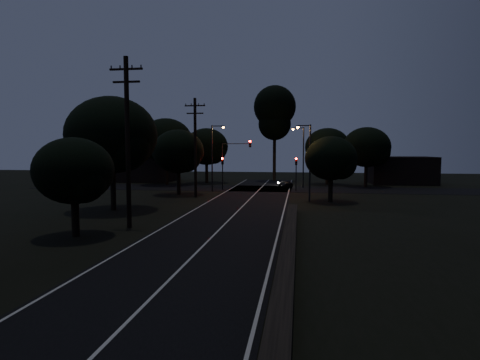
% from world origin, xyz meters
% --- Properties ---
extents(ground, '(160.00, 160.00, 0.00)m').
position_xyz_m(ground, '(0.00, 0.00, 0.00)').
color(ground, black).
extents(road_surface, '(60.00, 70.00, 0.03)m').
position_xyz_m(road_surface, '(0.00, 31.12, 0.01)').
color(road_surface, black).
rests_on(road_surface, ground).
extents(retaining_wall, '(6.93, 26.00, 1.60)m').
position_xyz_m(retaining_wall, '(7.74, 3.00, 0.62)').
color(retaining_wall, black).
rests_on(retaining_wall, ground).
extents(utility_pole_mid, '(2.20, 0.30, 11.00)m').
position_xyz_m(utility_pole_mid, '(-6.00, 15.00, 5.74)').
color(utility_pole_mid, black).
rests_on(utility_pole_mid, ground).
extents(utility_pole_far, '(2.20, 0.30, 10.50)m').
position_xyz_m(utility_pole_far, '(-6.00, 32.00, 5.48)').
color(utility_pole_far, black).
rests_on(utility_pole_far, ground).
extents(tree_left_b, '(4.57, 4.57, 5.81)m').
position_xyz_m(tree_left_b, '(-7.84, 11.91, 3.76)').
color(tree_left_b, black).
rests_on(tree_left_b, ground).
extents(tree_left_c, '(7.51, 7.51, 9.49)m').
position_xyz_m(tree_left_c, '(-10.23, 21.85, 6.14)').
color(tree_left_c, black).
rests_on(tree_left_c, ground).
extents(tree_left_d, '(5.77, 5.77, 7.33)m').
position_xyz_m(tree_left_d, '(-8.30, 33.88, 4.75)').
color(tree_left_d, black).
rests_on(tree_left_d, ground).
extents(tree_far_nw, '(6.55, 6.55, 8.30)m').
position_xyz_m(tree_far_nw, '(-8.77, 49.87, 5.37)').
color(tree_far_nw, black).
rests_on(tree_far_nw, ground).
extents(tree_far_w, '(7.48, 7.48, 9.54)m').
position_xyz_m(tree_far_w, '(-13.74, 45.85, 6.20)').
color(tree_far_w, black).
rests_on(tree_far_w, ground).
extents(tree_far_ne, '(6.47, 6.47, 8.18)m').
position_xyz_m(tree_far_ne, '(9.23, 49.87, 5.29)').
color(tree_far_ne, black).
rests_on(tree_far_ne, ground).
extents(tree_far_e, '(6.39, 6.39, 8.11)m').
position_xyz_m(tree_far_e, '(14.23, 46.87, 5.26)').
color(tree_far_e, black).
rests_on(tree_far_e, ground).
extents(tree_right_a, '(5.01, 5.01, 6.37)m').
position_xyz_m(tree_right_a, '(8.18, 29.90, 4.13)').
color(tree_right_a, black).
rests_on(tree_right_a, ground).
extents(tall_pine, '(6.70, 6.70, 15.23)m').
position_xyz_m(tall_pine, '(1.00, 55.00, 10.98)').
color(tall_pine, black).
rests_on(tall_pine, ground).
extents(building_left, '(10.00, 8.00, 4.40)m').
position_xyz_m(building_left, '(-20.00, 52.00, 2.20)').
color(building_left, black).
rests_on(building_left, ground).
extents(building_right, '(9.00, 7.00, 4.00)m').
position_xyz_m(building_right, '(20.00, 53.00, 2.00)').
color(building_right, black).
rests_on(building_right, ground).
extents(signal_left, '(0.28, 0.35, 4.10)m').
position_xyz_m(signal_left, '(-4.60, 39.99, 2.84)').
color(signal_left, black).
rests_on(signal_left, ground).
extents(signal_right, '(0.28, 0.35, 4.10)m').
position_xyz_m(signal_right, '(4.60, 39.99, 2.84)').
color(signal_right, black).
rests_on(signal_right, ground).
extents(signal_mast, '(3.70, 0.35, 6.25)m').
position_xyz_m(signal_mast, '(-2.91, 39.99, 4.34)').
color(signal_mast, black).
rests_on(signal_mast, ground).
extents(streetlight_a, '(1.66, 0.26, 8.00)m').
position_xyz_m(streetlight_a, '(-5.31, 38.00, 4.64)').
color(streetlight_a, black).
rests_on(streetlight_a, ground).
extents(streetlight_b, '(1.66, 0.26, 8.00)m').
position_xyz_m(streetlight_b, '(5.31, 44.00, 4.64)').
color(streetlight_b, black).
rests_on(streetlight_b, ground).
extents(streetlight_c, '(1.46, 0.26, 7.50)m').
position_xyz_m(streetlight_c, '(5.83, 30.00, 4.35)').
color(streetlight_c, black).
rests_on(streetlight_c, ground).
extents(car, '(2.20, 3.32, 1.05)m').
position_xyz_m(car, '(3.20, 43.83, 0.53)').
color(car, black).
rests_on(car, ground).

